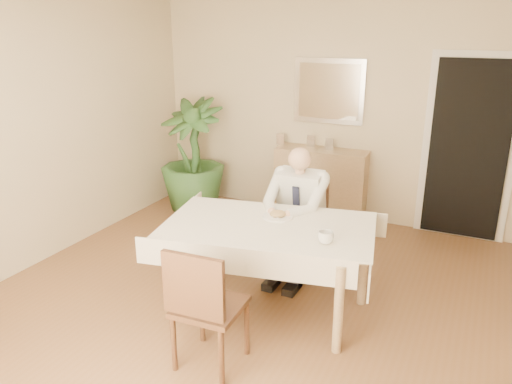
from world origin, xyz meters
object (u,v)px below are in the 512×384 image
at_px(seated_man, 295,208).
at_px(potted_palm, 192,156).
at_px(coffee_mug, 326,237).
at_px(sideboard, 321,184).
at_px(chair_near, 203,303).
at_px(chair_far, 305,219).
at_px(dining_table, 269,234).

relative_size(seated_man, potted_palm, 0.87).
height_order(seated_man, coffee_mug, seated_man).
bearing_deg(sideboard, seated_man, -83.74).
bearing_deg(chair_near, potted_palm, 120.45).
relative_size(seated_man, coffee_mug, 10.47).
bearing_deg(chair_near, sideboard, 90.66).
bearing_deg(chair_far, dining_table, -83.53).
distance_m(coffee_mug, sideboard, 2.46).
distance_m(chair_near, coffee_mug, 1.03).
bearing_deg(chair_near, seated_man, 84.92).
relative_size(coffee_mug, potted_palm, 0.08).
xyz_separation_m(chair_far, seated_man, (0.00, -0.28, 0.21)).
bearing_deg(chair_near, dining_table, 83.57).
bearing_deg(potted_palm, seated_man, -32.14).
bearing_deg(chair_far, chair_near, -85.35).
relative_size(chair_near, seated_man, 0.75).
relative_size(chair_far, seated_man, 0.69).
distance_m(dining_table, coffee_mug, 0.57).
bearing_deg(coffee_mug, sideboard, 108.81).
bearing_deg(coffee_mug, chair_far, 117.33).
bearing_deg(potted_palm, sideboard, 14.39).
height_order(dining_table, seated_man, seated_man).
height_order(coffee_mug, potted_palm, potted_palm).
bearing_deg(chair_near, chair_far, 85.26).
bearing_deg(chair_far, coffee_mug, -56.20).
xyz_separation_m(seated_man, coffee_mug, (0.53, -0.74, 0.11)).
distance_m(chair_far, potted_palm, 2.04).
bearing_deg(dining_table, chair_far, 79.14).
xyz_separation_m(dining_table, chair_near, (-0.06, -0.95, -0.14)).
bearing_deg(seated_man, sideboard, 99.19).
xyz_separation_m(chair_far, coffee_mug, (0.53, -1.03, 0.32)).
bearing_deg(seated_man, chair_near, -92.16).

